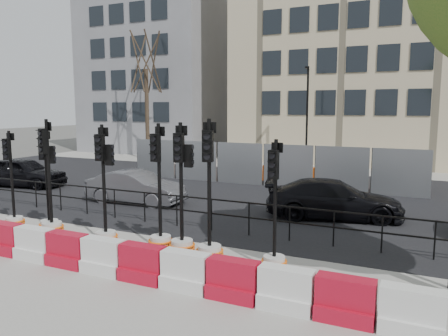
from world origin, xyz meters
The scene contains 22 objects.
ground centered at (0.00, 0.00, 0.00)m, with size 120.00×120.00×0.00m, color #51514C.
sidewalk_near centered at (0.00, -3.00, 0.01)m, with size 40.00×6.00×0.02m, color gray.
road centered at (0.00, 7.00, 0.01)m, with size 40.00×14.00×0.03m, color black.
sidewalk_far centered at (0.00, 16.00, 0.01)m, with size 40.00×4.00×0.02m, color gray.
building_grey centered at (-14.00, 21.99, 7.00)m, with size 11.00×9.06×14.00m.
building_cream centered at (2.00, 21.99, 9.00)m, with size 15.00×10.06×18.00m.
kerb_railing centered at (0.00, 1.20, 0.69)m, with size 18.00×0.04×1.00m.
heras_fencing centered at (0.57, 9.86, 0.65)m, with size 14.33×1.72×2.00m.
lamp_post_far centered at (0.50, 14.98, 3.22)m, with size 0.12×0.56×6.00m.
tree_bare_far centered at (-11.00, 15.50, 6.65)m, with size 2.00×2.00×9.00m.
barrier_row centered at (0.00, -2.80, 0.37)m, with size 14.65×0.50×0.80m.
traffic_signal_a centered at (-4.39, -1.08, 0.62)m, with size 0.59×0.59×2.99m.
traffic_signal_b centered at (-3.09, -0.93, 0.73)m, with size 0.60×0.60×3.06m.
traffic_signal_c centered at (-2.75, -1.18, 0.69)m, with size 0.66×0.66×3.35m.
traffic_signal_d centered at (-0.73, -1.23, 0.77)m, with size 0.64×0.64×3.24m.
traffic_signal_e centered at (0.81, -0.97, 0.68)m, with size 0.65×0.65×3.28m.
traffic_signal_f centered at (1.51, -1.04, 0.79)m, with size 0.65×0.65×3.32m.
traffic_signal_g centered at (2.33, -1.18, 0.71)m, with size 0.67×0.67×3.42m.
traffic_signal_h centered at (3.92, -1.10, 0.62)m, with size 0.59×0.59×2.99m.
car_a centered at (-10.06, 4.11, 0.69)m, with size 4.25×2.29×1.37m, color black.
car_b centered at (-3.17, 3.41, 0.63)m, with size 3.91×1.53×1.27m, color #4A4A4F.
car_c centered at (4.19, 4.30, 0.65)m, with size 4.79×2.88×1.30m, color black.
Camera 1 is at (6.88, -10.12, 3.68)m, focal length 35.00 mm.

